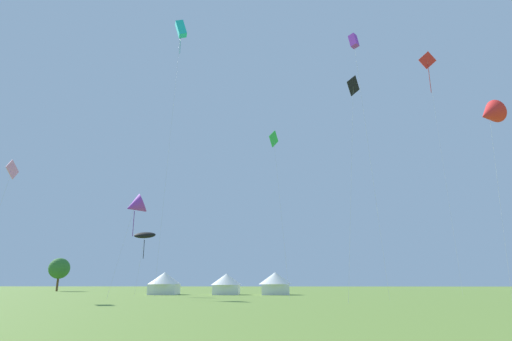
# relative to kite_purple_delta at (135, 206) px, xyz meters

# --- Properties ---
(kite_purple_delta) EXTENTS (3.48, 3.92, 12.47)m
(kite_purple_delta) POSITION_rel_kite_purple_delta_xyz_m (0.00, 0.00, 0.00)
(kite_purple_delta) COLOR purple
(kite_purple_delta) RESTS_ON ground
(kite_black_diamond) EXTENTS (2.69, 1.71, 22.85)m
(kite_black_diamond) POSITION_rel_kite_purple_delta_xyz_m (25.67, -9.75, 10.46)
(kite_black_diamond) COLOR black
(kite_black_diamond) RESTS_ON ground
(kite_black_parafoil) EXTENTS (3.52, 2.74, 8.82)m
(kite_black_parafoil) POSITION_rel_kite_purple_delta_xyz_m (-1.02, 7.92, -2.75)
(kite_black_parafoil) COLOR black
(kite_black_parafoil) RESTS_ON ground
(kite_red_delta) EXTENTS (3.60, 3.52, 20.71)m
(kite_red_delta) POSITION_rel_kite_purple_delta_xyz_m (40.28, -7.63, 8.18)
(kite_red_delta) COLOR red
(kite_red_delta) RESTS_ON ground
(kite_cyan_box) EXTENTS (1.99, 2.80, 38.75)m
(kite_cyan_box) POSITION_rel_kite_purple_delta_xyz_m (3.93, 2.48, 26.49)
(kite_cyan_box) COLOR #1EB7CC
(kite_cyan_box) RESTS_ON ground
(kite_red_diamond) EXTENTS (2.86, 1.60, 37.88)m
(kite_red_diamond) POSITION_rel_kite_purple_delta_xyz_m (42.27, 11.35, 24.86)
(kite_red_diamond) COLOR red
(kite_red_diamond) RESTS_ON ground
(kite_purple_box) EXTENTS (2.23, 1.71, 31.12)m
(kite_purple_box) POSITION_rel_kite_purple_delta_xyz_m (27.18, -4.67, 19.21)
(kite_purple_box) COLOR purple
(kite_purple_box) RESTS_ON ground
(kite_pink_diamond) EXTENTS (1.20, 3.53, 15.90)m
(kite_pink_diamond) POSITION_rel_kite_purple_delta_xyz_m (-13.62, -4.08, 3.61)
(kite_pink_diamond) COLOR pink
(kite_pink_diamond) RESTS_ON ground
(kite_green_diamond) EXTENTS (2.14, 3.45, 20.38)m
(kite_green_diamond) POSITION_rel_kite_purple_delta_xyz_m (17.29, -0.48, 8.06)
(kite_green_diamond) COLOR green
(kite_green_diamond) RESTS_ON ground
(festival_tent_right) EXTENTS (5.10, 5.10, 3.31)m
(festival_tent_right) POSITION_rel_kite_purple_delta_xyz_m (0.26, 15.12, -9.11)
(festival_tent_right) COLOR white
(festival_tent_right) RESTS_ON ground
(festival_tent_center) EXTENTS (4.77, 4.77, 3.10)m
(festival_tent_center) POSITION_rel_kite_purple_delta_xyz_m (9.81, 15.12, -9.22)
(festival_tent_center) COLOR white
(festival_tent_center) RESTS_ON ground
(festival_tent_left) EXTENTS (5.08, 5.08, 3.30)m
(festival_tent_left) POSITION_rel_kite_purple_delta_xyz_m (17.25, 15.12, -9.11)
(festival_tent_left) COLOR white
(festival_tent_left) RESTS_ON ground
(tree_distant_left) EXTENTS (4.32, 4.32, 6.86)m
(tree_distant_left) POSITION_rel_kite_purple_delta_xyz_m (-28.82, 38.66, -6.26)
(tree_distant_left) COLOR brown
(tree_distant_left) RESTS_ON ground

